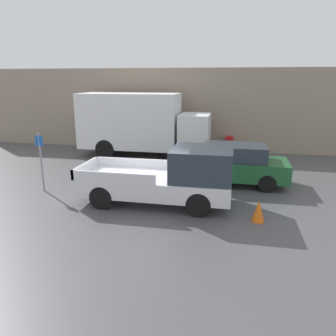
{
  "coord_description": "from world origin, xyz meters",
  "views": [
    {
      "loc": [
        2.83,
        -11.01,
        4.28
      ],
      "look_at": [
        0.47,
        0.67,
        1.02
      ],
      "focal_mm": 35.0,
      "sensor_mm": 36.0,
      "label": 1
    }
  ],
  "objects": [
    {
      "name": "car",
      "position": [
        2.83,
        2.45,
        0.84
      ],
      "size": [
        4.6,
        1.92,
        1.67
      ],
      "color": "#1E592D",
      "rests_on": "ground"
    },
    {
      "name": "traffic_cone",
      "position": [
        3.71,
        -1.28,
        0.34
      ],
      "size": [
        0.39,
        0.39,
        0.68
      ],
      "color": "orange",
      "rests_on": "ground"
    },
    {
      "name": "building_wall",
      "position": [
        0.0,
        8.85,
        2.45
      ],
      "size": [
        28.0,
        0.15,
        4.89
      ],
      "color": "gray",
      "rests_on": "ground"
    },
    {
      "name": "delivery_truck",
      "position": [
        -2.33,
        6.63,
        1.89
      ],
      "size": [
        7.2,
        2.46,
        3.51
      ],
      "color": "white",
      "rests_on": "ground"
    },
    {
      "name": "pickup_truck",
      "position": [
        0.75,
        -0.33,
        0.96
      ],
      "size": [
        5.3,
        2.1,
        2.04
      ],
      "color": "silver",
      "rests_on": "ground"
    },
    {
      "name": "newspaper_box",
      "position": [
        2.61,
        8.53,
        0.48
      ],
      "size": [
        0.45,
        0.4,
        0.97
      ],
      "color": "red",
      "rests_on": "ground"
    },
    {
      "name": "parking_sign",
      "position": [
        -4.4,
        0.03,
        1.3
      ],
      "size": [
        0.3,
        0.07,
        2.31
      ],
      "color": "gray",
      "rests_on": "ground"
    },
    {
      "name": "ground_plane",
      "position": [
        0.0,
        0.0,
        0.0
      ],
      "size": [
        60.0,
        60.0,
        0.0
      ],
      "primitive_type": "plane",
      "color": "#4C4C4F"
    }
  ]
}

